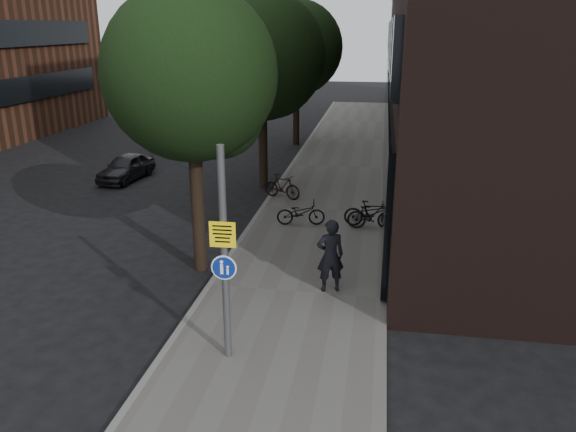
% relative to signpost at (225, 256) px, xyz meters
% --- Properties ---
extents(ground, '(120.00, 120.00, 0.00)m').
position_rel_signpost_xyz_m(ground, '(0.66, -0.26, -2.30)').
color(ground, black).
rests_on(ground, ground).
extents(sidewalk, '(4.50, 60.00, 0.12)m').
position_rel_signpost_xyz_m(sidewalk, '(0.91, 9.74, -2.24)').
color(sidewalk, '#5D5A56').
rests_on(sidewalk, ground).
extents(curb_edge, '(0.15, 60.00, 0.13)m').
position_rel_signpost_xyz_m(curb_edge, '(-1.34, 9.74, -2.24)').
color(curb_edge, slate).
rests_on(curb_edge, ground).
extents(street_tree_near, '(4.40, 4.40, 7.50)m').
position_rel_signpost_xyz_m(street_tree_near, '(-1.87, 4.38, 2.81)').
color(street_tree_near, black).
rests_on(street_tree_near, ground).
extents(street_tree_mid, '(5.00, 5.00, 7.80)m').
position_rel_signpost_xyz_m(street_tree_mid, '(-1.87, 12.88, 2.81)').
color(street_tree_mid, black).
rests_on(street_tree_mid, ground).
extents(street_tree_far, '(5.00, 5.00, 7.80)m').
position_rel_signpost_xyz_m(street_tree_far, '(-1.87, 21.88, 2.81)').
color(street_tree_far, black).
rests_on(street_tree_far, ground).
extents(signpost, '(0.50, 0.14, 4.32)m').
position_rel_signpost_xyz_m(signpost, '(0.00, 0.00, 0.00)').
color(signpost, '#595B5E').
rests_on(signpost, sidewalk).
extents(pedestrian, '(0.79, 0.63, 1.88)m').
position_rel_signpost_xyz_m(pedestrian, '(1.74, 3.27, -1.24)').
color(pedestrian, black).
rests_on(pedestrian, sidewalk).
extents(parked_bike_facade_near, '(1.87, 0.75, 0.97)m').
position_rel_signpost_xyz_m(parked_bike_facade_near, '(2.66, 8.17, -1.70)').
color(parked_bike_facade_near, black).
rests_on(parked_bike_facade_near, sidewalk).
extents(parked_bike_facade_far, '(1.63, 0.57, 0.96)m').
position_rel_signpost_xyz_m(parked_bike_facade_far, '(2.66, 7.97, -1.70)').
color(parked_bike_facade_far, black).
rests_on(parked_bike_facade_far, sidewalk).
extents(parked_bike_curb_near, '(1.66, 0.81, 0.84)m').
position_rel_signpost_xyz_m(parked_bike_curb_near, '(0.32, 8.00, -1.76)').
color(parked_bike_curb_near, black).
rests_on(parked_bike_curb_near, sidewalk).
extents(parked_bike_curb_far, '(1.61, 0.98, 0.93)m').
position_rel_signpost_xyz_m(parked_bike_curb_far, '(-0.82, 10.87, -1.72)').
color(parked_bike_curb_far, black).
rests_on(parked_bike_curb_far, sidewalk).
extents(parked_car_near, '(1.70, 3.43, 1.12)m').
position_rel_signpost_xyz_m(parked_car_near, '(-8.10, 12.88, -1.74)').
color(parked_car_near, black).
rests_on(parked_car_near, ground).
extents(parked_car_mid, '(1.34, 3.77, 1.24)m').
position_rel_signpost_xyz_m(parked_car_mid, '(-8.75, 20.48, -1.68)').
color(parked_car_mid, maroon).
rests_on(parked_car_mid, ground).
extents(parked_car_far, '(2.02, 4.41, 1.25)m').
position_rel_signpost_xyz_m(parked_car_far, '(-7.73, 25.54, -1.68)').
color(parked_car_far, '#1C2534').
rests_on(parked_car_far, ground).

